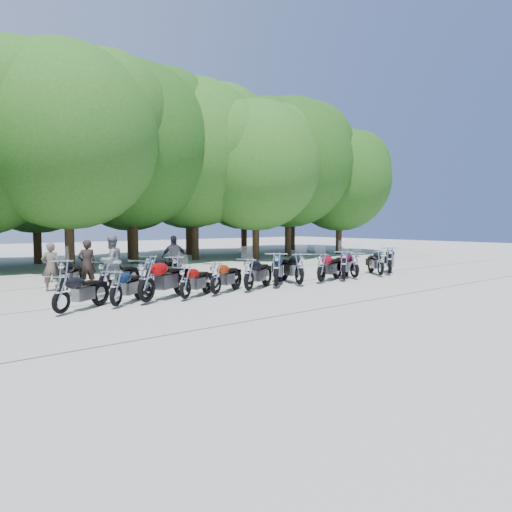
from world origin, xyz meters
TOP-DOWN VIEW (x-y plane):
  - ground at (0.00, 0.00)m, footprint 90.00×90.00m
  - tree_3 at (-3.57, 11.24)m, footprint 8.70×8.70m
  - tree_4 at (0.54, 13.09)m, footprint 9.13×9.13m
  - tree_5 at (4.61, 13.20)m, footprint 9.04×9.04m
  - tree_6 at (7.55, 10.82)m, footprint 8.00×8.00m
  - tree_7 at (11.20, 11.78)m, footprint 8.79×8.79m
  - tree_8 at (15.83, 11.20)m, footprint 7.53×7.53m
  - tree_11 at (-3.76, 16.43)m, footprint 7.56×7.56m
  - tree_12 at (1.80, 16.47)m, footprint 7.88×7.88m
  - tree_13 at (6.69, 17.47)m, footprint 8.31×8.31m
  - tree_14 at (10.68, 16.09)m, footprint 8.02×8.02m
  - tree_15 at (16.61, 17.02)m, footprint 9.67×9.67m
  - motorcycle_0 at (-7.09, 0.39)m, footprint 2.08×1.61m
  - motorcycle_1 at (-5.65, 0.50)m, footprint 1.99×1.84m
  - motorcycle_2 at (-4.77, 0.50)m, footprint 2.63×1.92m
  - motorcycle_3 at (-3.61, 0.36)m, footprint 2.08×1.60m
  - motorcycle_4 at (-2.43, 0.51)m, footprint 2.19×1.61m
  - motorcycle_5 at (-1.14, 0.47)m, footprint 2.34×1.72m
  - motorcycle_6 at (0.21, 0.61)m, footprint 2.35×2.35m
  - motorcycle_7 at (1.18, 0.47)m, footprint 1.66×2.52m
  - motorcycle_8 at (2.37, 0.48)m, footprint 2.42×1.47m
  - motorcycle_9 at (3.53, 0.37)m, footprint 2.39×2.03m
  - motorcycle_10 at (4.39, 0.53)m, footprint 1.50×2.31m
  - motorcycle_11 at (5.94, 0.37)m, footprint 1.98×2.21m
  - motorcycle_12 at (6.73, 0.47)m, footprint 2.48×2.01m
  - motorcycle_13 at (-6.18, 3.31)m, footprint 1.83×2.40m
  - motorcycle_14 at (-4.92, 3.22)m, footprint 2.17×1.68m
  - motorcycle_15 at (-3.26, 3.27)m, footprint 2.39×1.88m
  - motorcycle_16 at (-2.29, 3.34)m, footprint 1.83×2.18m
  - rider_0 at (-6.13, 4.87)m, footprint 0.70×0.58m
  - rider_1 at (-4.14, 4.62)m, footprint 1.07×0.93m
  - rider_2 at (-1.46, 4.90)m, footprint 1.13×0.73m
  - rider_3 at (-4.95, 4.84)m, footprint 0.67×0.48m

SIDE VIEW (x-z plane):
  - ground at x=0.00m, z-range 0.00..0.00m
  - motorcycle_3 at x=-3.61m, z-range 0.00..1.16m
  - motorcycle_0 at x=-7.09m, z-range 0.00..1.16m
  - motorcycle_1 at x=-5.65m, z-range 0.00..1.18m
  - motorcycle_4 at x=-2.43m, z-range 0.00..1.21m
  - motorcycle_14 at x=-4.92m, z-range 0.00..1.21m
  - motorcycle_16 at x=-2.29m, z-range 0.00..1.25m
  - motorcycle_10 at x=4.39m, z-range 0.00..1.26m
  - motorcycle_11 at x=5.94m, z-range 0.00..1.29m
  - motorcycle_5 at x=-1.14m, z-range 0.00..1.29m
  - motorcycle_8 at x=2.37m, z-range 0.00..1.31m
  - motorcycle_13 at x=-6.18m, z-range 0.00..1.34m
  - motorcycle_15 at x=-3.26m, z-range 0.00..1.34m
  - motorcycle_9 at x=3.53m, z-range 0.00..1.37m
  - motorcycle_7 at x=1.18m, z-range 0.00..1.37m
  - motorcycle_12 at x=6.73m, z-range 0.00..1.40m
  - motorcycle_6 at x=0.21m, z-range 0.00..1.44m
  - motorcycle_2 at x=-4.77m, z-range 0.00..1.45m
  - rider_0 at x=-6.13m, z-range 0.00..1.65m
  - rider_3 at x=-4.95m, z-range 0.00..1.71m
  - rider_2 at x=-1.46m, z-range 0.00..1.79m
  - rider_1 at x=-4.14m, z-range 0.00..1.86m
  - tree_8 at x=15.83m, z-range 0.85..10.10m
  - tree_11 at x=-3.76m, z-range 0.85..10.14m
  - tree_12 at x=1.80m, z-range 0.89..10.56m
  - tree_6 at x=7.55m, z-range 0.90..10.72m
  - tree_14 at x=10.68m, z-range 0.91..10.75m
  - tree_13 at x=6.69m, z-range 0.94..11.14m
  - tree_3 at x=-3.57m, z-range 0.98..11.66m
  - tree_7 at x=11.20m, z-range 0.99..11.79m
  - tree_5 at x=4.61m, z-range 1.02..12.12m
  - tree_4 at x=0.54m, z-range 1.03..12.24m
  - tree_15 at x=16.61m, z-range 1.09..12.96m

